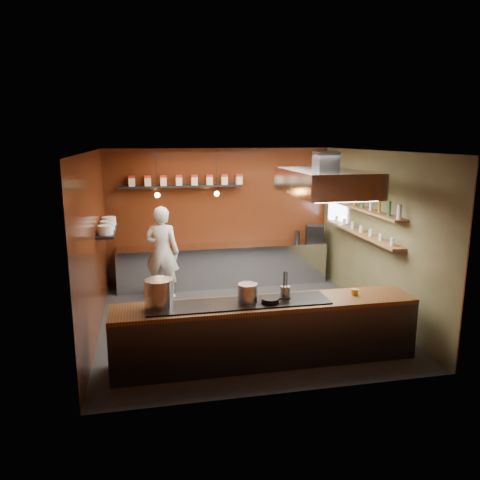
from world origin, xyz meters
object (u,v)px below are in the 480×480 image
object	(u,v)px
espresso_machine	(315,234)
chef	(162,252)
extractor_hood	(325,182)
stockpot_large	(159,293)
stockpot_small	(248,293)

from	to	relation	value
espresso_machine	chef	world-z (taller)	chef
extractor_hood	espresso_machine	xyz separation A→B (m)	(0.80, 2.51, -1.41)
stockpot_large	stockpot_small	xyz separation A→B (m)	(1.23, -0.09, -0.06)
stockpot_large	chef	distance (m)	3.11
stockpot_small	extractor_hood	bearing A→B (deg)	37.29
stockpot_large	chef	size ratio (longest dim) A/B	0.21
extractor_hood	chef	size ratio (longest dim) A/B	1.06
stockpot_large	espresso_machine	xyz separation A→B (m)	(3.61, 3.62, -0.04)
espresso_machine	chef	size ratio (longest dim) A/B	0.20
extractor_hood	stockpot_large	xyz separation A→B (m)	(-2.81, -1.11, -1.38)
stockpot_small	stockpot_large	bearing A→B (deg)	175.62
espresso_machine	chef	bearing A→B (deg)	-155.83
stockpot_small	espresso_machine	world-z (taller)	espresso_machine
extractor_hood	stockpot_large	distance (m)	3.32
stockpot_large	espresso_machine	bearing A→B (deg)	45.06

